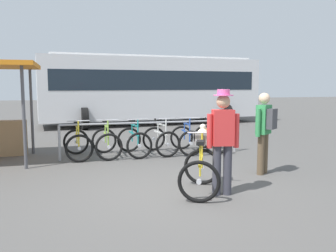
% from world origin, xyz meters
% --- Properties ---
extents(ground_plane, '(80.00, 80.00, 0.00)m').
position_xyz_m(ground_plane, '(0.00, 0.00, 0.00)').
color(ground_plane, '#514F4C').
extents(bike_rack_rail, '(4.61, 0.21, 0.88)m').
position_xyz_m(bike_rack_rail, '(0.44, 3.04, 0.70)').
color(bike_rack_rail, '#99999E').
rests_on(bike_rack_rail, ground).
extents(racked_bike_yellow, '(0.69, 1.13, 0.98)m').
position_xyz_m(racked_bike_yellow, '(-1.41, 3.28, 0.37)').
color(racked_bike_yellow, black).
rests_on(racked_bike_yellow, ground).
extents(racked_bike_lime, '(0.67, 1.12, 0.98)m').
position_xyz_m(racked_bike_lime, '(-0.71, 3.26, 0.37)').
color(racked_bike_lime, black).
rests_on(racked_bike_lime, ground).
extents(racked_bike_teal, '(0.72, 1.14, 0.97)m').
position_xyz_m(racked_bike_teal, '(-0.01, 3.24, 0.37)').
color(racked_bike_teal, black).
rests_on(racked_bike_teal, ground).
extents(racked_bike_white, '(0.76, 1.17, 0.98)m').
position_xyz_m(racked_bike_white, '(0.69, 3.22, 0.37)').
color(racked_bike_white, black).
rests_on(racked_bike_white, ground).
extents(racked_bike_blue, '(0.77, 1.15, 0.97)m').
position_xyz_m(racked_bike_blue, '(1.39, 3.19, 0.37)').
color(racked_bike_blue, black).
rests_on(racked_bike_blue, ground).
extents(racked_bike_orange, '(0.75, 1.14, 0.97)m').
position_xyz_m(racked_bike_orange, '(2.09, 3.17, 0.37)').
color(racked_bike_orange, black).
rests_on(racked_bike_orange, ground).
extents(featured_bicycle, '(1.06, 1.26, 1.09)m').
position_xyz_m(featured_bicycle, '(0.46, -0.13, 0.49)').
color(featured_bicycle, black).
rests_on(featured_bicycle, ground).
extents(person_with_featured_bike, '(0.52, 0.32, 1.72)m').
position_xyz_m(person_with_featured_bike, '(0.70, -0.43, 0.95)').
color(person_with_featured_bike, '#383842').
rests_on(person_with_featured_bike, ground).
extents(pedestrian_with_backpack, '(0.48, 0.45, 1.64)m').
position_xyz_m(pedestrian_with_backpack, '(2.10, 0.57, 0.94)').
color(pedestrian_with_backpack, brown).
rests_on(pedestrian_with_backpack, ground).
extents(bus_distant, '(10.14, 3.83, 3.08)m').
position_xyz_m(bus_distant, '(2.30, 10.45, 1.74)').
color(bus_distant, silver).
rests_on(bus_distant, ground).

